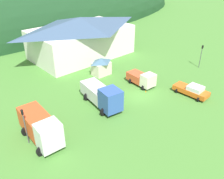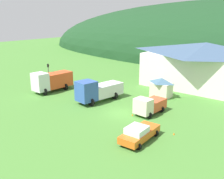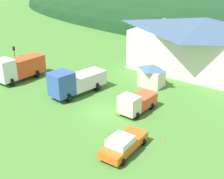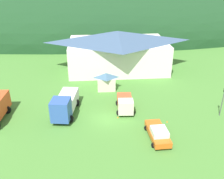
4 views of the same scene
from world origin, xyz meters
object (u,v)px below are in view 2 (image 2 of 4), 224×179
object	(u,v)px
depot_building	(204,64)
traffic_light_west	(49,74)
heavy_rig_white	(51,81)
traffic_cone_mid_row	(132,116)
service_pickup_orange	(139,133)
play_shed_cream	(161,87)
traffic_cone_near_pickup	(174,135)
box_truck_blue	(97,90)
light_truck_cream	(149,105)

from	to	relation	value
depot_building	traffic_light_west	world-z (taller)	depot_building
heavy_rig_white	depot_building	bearing A→B (deg)	137.67
depot_building	traffic_light_west	xyz separation A→B (m)	(-19.87, -17.78, -1.35)
traffic_cone_mid_row	traffic_light_west	bearing A→B (deg)	176.35
depot_building	service_pickup_orange	size ratio (longest dim) A/B	3.97
service_pickup_orange	traffic_light_west	xyz separation A→B (m)	(-22.27, 6.22, 1.82)
heavy_rig_white	play_shed_cream	bearing A→B (deg)	121.83
play_shed_cream	traffic_cone_near_pickup	world-z (taller)	play_shed_cream
depot_building	box_truck_blue	bearing A→B (deg)	-117.51
light_truck_cream	traffic_light_west	bearing A→B (deg)	-84.51
play_shed_cream	heavy_rig_white	distance (m)	17.82
play_shed_cream	light_truck_cream	distance (m)	7.69
box_truck_blue	depot_building	bearing A→B (deg)	160.76
depot_building	heavy_rig_white	world-z (taller)	depot_building
light_truck_cream	traffic_light_west	distance (m)	19.28
light_truck_cream	service_pickup_orange	bearing A→B (deg)	27.13
service_pickup_orange	traffic_light_west	size ratio (longest dim) A/B	1.19
depot_building	box_truck_blue	world-z (taller)	depot_building
box_truck_blue	light_truck_cream	xyz separation A→B (m)	(8.45, 0.42, -0.50)
box_truck_blue	traffic_light_west	size ratio (longest dim) A/B	1.77
box_truck_blue	traffic_cone_mid_row	size ratio (longest dim) A/B	12.82
box_truck_blue	traffic_light_west	xyz separation A→B (m)	(-10.76, -0.30, 0.98)
traffic_light_west	heavy_rig_white	bearing A→B (deg)	-21.49
traffic_light_west	traffic_cone_near_pickup	xyz separation A→B (m)	(24.43, -2.79, -2.65)
traffic_light_west	traffic_cone_near_pickup	world-z (taller)	traffic_light_west
traffic_light_west	light_truck_cream	bearing A→B (deg)	2.17
light_truck_cream	service_pickup_orange	world-z (taller)	light_truck_cream
depot_building	heavy_rig_white	bearing A→B (deg)	-135.25
heavy_rig_white	traffic_light_west	world-z (taller)	traffic_light_west
depot_building	box_truck_blue	size ratio (longest dim) A/B	2.67
traffic_light_west	traffic_cone_mid_row	world-z (taller)	traffic_light_west
heavy_rig_white	traffic_cone_near_pickup	world-z (taller)	heavy_rig_white
heavy_rig_white	service_pickup_orange	xyz separation A→B (m)	(20.89, -5.67, -0.98)
light_truck_cream	traffic_light_west	world-z (taller)	traffic_light_west
box_truck_blue	traffic_cone_near_pickup	bearing A→B (deg)	85.52
traffic_light_west	traffic_cone_near_pickup	distance (m)	24.73
light_truck_cream	box_truck_blue	bearing A→B (deg)	-83.80
depot_building	service_pickup_orange	world-z (taller)	depot_building
play_shed_cream	light_truck_cream	size ratio (longest dim) A/B	0.66
light_truck_cream	play_shed_cream	bearing A→B (deg)	-159.73
light_truck_cream	traffic_cone_mid_row	distance (m)	2.52
depot_building	traffic_cone_mid_row	bearing A→B (deg)	-95.62
depot_building	play_shed_cream	distance (m)	10.43
depot_building	service_pickup_orange	xyz separation A→B (m)	(2.41, -24.00, -3.17)
box_truck_blue	traffic_cone_mid_row	xyz separation A→B (m)	(7.24, -1.45, -1.67)
service_pickup_orange	traffic_cone_near_pickup	bearing A→B (deg)	145.69
light_truck_cream	traffic_cone_near_pickup	size ratio (longest dim) A/B	9.47
heavy_rig_white	service_pickup_orange	bearing A→B (deg)	77.73
box_truck_blue	traffic_cone_near_pickup	world-z (taller)	box_truck_blue
depot_building	box_truck_blue	distance (m)	19.85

